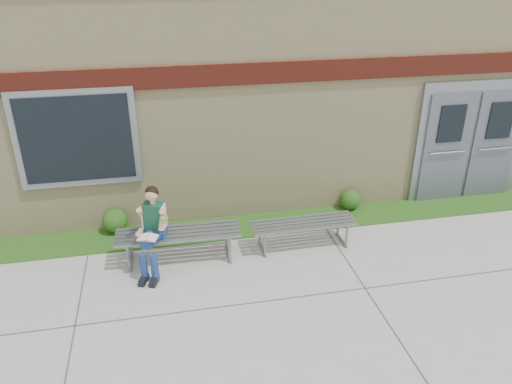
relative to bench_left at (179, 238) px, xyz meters
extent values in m
plane|color=#9E9E99|center=(1.56, -1.80, -0.38)|extent=(80.00, 80.00, 0.00)
cube|color=#2B4C14|center=(1.56, 0.80, -0.37)|extent=(16.00, 0.80, 0.02)
cube|color=beige|center=(1.56, 4.20, 1.62)|extent=(16.00, 6.00, 4.00)
cube|color=maroon|center=(1.56, 1.17, 2.22)|extent=(16.00, 0.06, 0.35)
cube|color=gray|center=(-1.44, 1.16, 1.32)|extent=(1.90, 0.08, 1.60)
cube|color=black|center=(-1.44, 1.12, 1.32)|extent=(1.70, 0.04, 1.40)
cube|color=gray|center=(5.56, 1.16, 0.77)|extent=(2.20, 0.08, 2.30)
cube|color=#535964|center=(5.06, 1.11, 0.67)|extent=(0.92, 0.06, 2.10)
cube|color=#535964|center=(6.06, 1.11, 0.67)|extent=(0.92, 0.06, 2.10)
cube|color=gray|center=(0.00, 0.00, 0.09)|extent=(1.92, 0.59, 0.04)
cube|color=gray|center=(-0.76, 0.00, -0.16)|extent=(0.06, 0.53, 0.43)
cube|color=gray|center=(0.76, 0.00, -0.16)|extent=(0.06, 0.53, 0.43)
cube|color=gray|center=(2.00, 0.00, 0.04)|extent=(1.71, 0.50, 0.03)
cube|color=gray|center=(1.32, 0.00, -0.19)|extent=(0.05, 0.47, 0.39)
cube|color=gray|center=(2.68, 0.00, -0.19)|extent=(0.05, 0.47, 0.39)
cube|color=navy|center=(-0.33, -0.05, 0.19)|extent=(0.36, 0.31, 0.14)
cube|color=#103C1F|center=(-0.34, -0.07, 0.47)|extent=(0.33, 0.27, 0.42)
sphere|color=tan|center=(-0.34, -0.08, 0.83)|extent=(0.24, 0.24, 0.19)
sphere|color=black|center=(-0.33, -0.06, 0.85)|extent=(0.25, 0.25, 0.20)
cylinder|color=navy|center=(-0.49, -0.25, 0.20)|extent=(0.26, 0.40, 0.14)
cylinder|color=navy|center=(-0.33, -0.30, 0.20)|extent=(0.26, 0.40, 0.14)
cylinder|color=navy|center=(-0.54, -0.46, -0.16)|extent=(0.11, 0.11, 0.45)
cylinder|color=navy|center=(-0.39, -0.51, -0.16)|extent=(0.11, 0.11, 0.45)
cube|color=black|center=(-0.56, -0.52, -0.34)|extent=(0.16, 0.25, 0.09)
cube|color=black|center=(-0.41, -0.57, -0.34)|extent=(0.16, 0.25, 0.09)
cylinder|color=tan|center=(-0.52, -0.06, 0.52)|extent=(0.14, 0.22, 0.24)
cylinder|color=tan|center=(-0.19, -0.18, 0.52)|extent=(0.14, 0.22, 0.24)
cube|color=white|center=(-0.45, -0.38, 0.29)|extent=(0.33, 0.28, 0.01)
cube|color=#DF5385|center=(-0.45, -0.38, 0.28)|extent=(0.33, 0.29, 0.01)
sphere|color=#66BE32|center=(-0.21, -0.31, 0.53)|extent=(0.08, 0.08, 0.08)
sphere|color=#2B4C14|center=(-1.02, 1.05, -0.15)|extent=(0.42, 0.42, 0.42)
sphere|color=#2B4C14|center=(3.22, 1.05, -0.17)|extent=(0.38, 0.38, 0.38)
camera|label=1|loc=(-0.15, -6.71, 4.00)|focal=35.00mm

